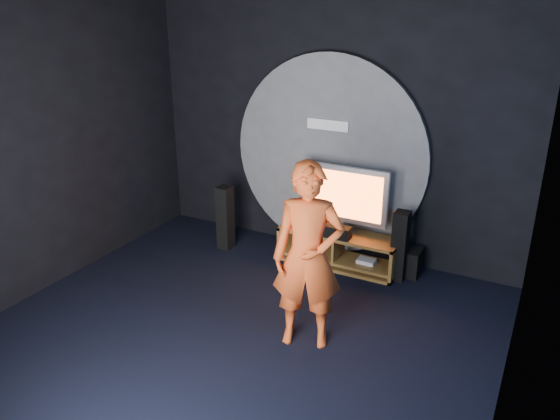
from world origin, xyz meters
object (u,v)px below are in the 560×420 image
object	(u,v)px
media_console	(339,251)
tv	(342,196)
player	(308,257)
tower_speaker_left	(225,218)
tower_speaker_right	(400,246)
subwoofer	(408,261)

from	to	relation	value
media_console	tv	size ratio (longest dim) A/B	1.33
player	media_console	bearing A→B (deg)	81.69
tower_speaker_left	tower_speaker_right	size ratio (longest dim) A/B	1.00
media_console	player	world-z (taller)	player
media_console	subwoofer	size ratio (longest dim) A/B	4.54
media_console	tower_speaker_left	world-z (taller)	tower_speaker_left
tv	player	size ratio (longest dim) A/B	0.62
media_console	player	size ratio (longest dim) A/B	0.82
media_console	subwoofer	xyz separation A→B (m)	(0.84, 0.18, -0.03)
media_console	player	xyz separation A→B (m)	(0.33, -1.67, 0.73)
media_console	subwoofer	world-z (taller)	media_console
tv	tower_speaker_right	bearing A→B (deg)	-5.10
media_console	player	bearing A→B (deg)	-78.72
tv	tower_speaker_left	bearing A→B (deg)	-169.56
subwoofer	tower_speaker_left	bearing A→B (deg)	-170.50
tv	tower_speaker_left	xyz separation A→B (m)	(-1.55, -0.29, -0.48)
subwoofer	player	distance (m)	2.07
player	tower_speaker_left	bearing A→B (deg)	122.94
tv	media_console	bearing A→B (deg)	-84.39
tv	tower_speaker_right	world-z (taller)	tv
tower_speaker_right	subwoofer	distance (m)	0.34
subwoofer	media_console	bearing A→B (deg)	-167.73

